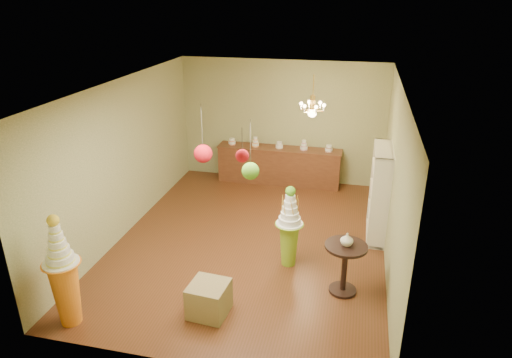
% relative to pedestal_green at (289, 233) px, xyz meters
% --- Properties ---
extents(floor, '(6.50, 6.50, 0.00)m').
position_rel_pedestal_green_xyz_m(floor, '(-0.83, 0.63, -0.61)').
color(floor, '#572D17').
rests_on(floor, ground).
extents(ceiling, '(6.50, 6.50, 0.00)m').
position_rel_pedestal_green_xyz_m(ceiling, '(-0.83, 0.63, 2.39)').
color(ceiling, silver).
rests_on(ceiling, ground).
extents(wall_back, '(5.00, 0.04, 3.00)m').
position_rel_pedestal_green_xyz_m(wall_back, '(-0.83, 3.88, 0.89)').
color(wall_back, tan).
rests_on(wall_back, ground).
extents(wall_front, '(5.00, 0.04, 3.00)m').
position_rel_pedestal_green_xyz_m(wall_front, '(-0.83, -2.62, 0.89)').
color(wall_front, tan).
rests_on(wall_front, ground).
extents(wall_left, '(0.04, 6.50, 3.00)m').
position_rel_pedestal_green_xyz_m(wall_left, '(-3.33, 0.63, 0.89)').
color(wall_left, tan).
rests_on(wall_left, ground).
extents(wall_right, '(0.04, 6.50, 3.00)m').
position_rel_pedestal_green_xyz_m(wall_right, '(1.67, 0.63, 0.89)').
color(wall_right, tan).
rests_on(wall_right, ground).
extents(pedestal_green, '(0.53, 0.53, 1.49)m').
position_rel_pedestal_green_xyz_m(pedestal_green, '(0.00, 0.00, 0.00)').
color(pedestal_green, '#88B627').
rests_on(pedestal_green, floor).
extents(pedestal_orange, '(0.58, 0.58, 1.74)m').
position_rel_pedestal_green_xyz_m(pedestal_orange, '(-2.84, -2.22, 0.05)').
color(pedestal_orange, orange).
rests_on(pedestal_orange, floor).
extents(burlap_riser, '(0.60, 0.60, 0.50)m').
position_rel_pedestal_green_xyz_m(burlap_riser, '(-0.94, -1.58, -0.36)').
color(burlap_riser, olive).
rests_on(burlap_riser, floor).
extents(sideboard, '(3.04, 0.54, 1.16)m').
position_rel_pedestal_green_xyz_m(sideboard, '(-0.83, 3.60, -0.13)').
color(sideboard, brown).
rests_on(sideboard, floor).
extents(shelving_unit, '(0.33, 1.20, 1.80)m').
position_rel_pedestal_green_xyz_m(shelving_unit, '(1.51, 1.43, 0.29)').
color(shelving_unit, silver).
rests_on(shelving_unit, floor).
extents(round_table, '(0.78, 0.78, 0.85)m').
position_rel_pedestal_green_xyz_m(round_table, '(0.98, -0.60, -0.06)').
color(round_table, black).
rests_on(round_table, floor).
extents(vase, '(0.25, 0.25, 0.21)m').
position_rel_pedestal_green_xyz_m(vase, '(0.98, -0.60, 0.34)').
color(vase, silver).
rests_on(vase, round_table).
extents(pom_red_left, '(0.27, 0.27, 0.89)m').
position_rel_pedestal_green_xyz_m(pom_red_left, '(-1.20, -0.83, 1.64)').
color(pom_red_left, '#3E392C').
rests_on(pom_red_left, ceiling).
extents(pom_green_mid, '(0.23, 0.23, 0.81)m').
position_rel_pedestal_green_xyz_m(pom_green_mid, '(-0.32, -1.49, 1.70)').
color(pom_green_mid, '#3E392C').
rests_on(pom_green_mid, ceiling).
extents(pom_red_right, '(0.16, 0.16, 0.43)m').
position_rel_pedestal_green_xyz_m(pom_red_right, '(-0.32, -1.88, 2.04)').
color(pom_red_right, '#3E392C').
rests_on(pom_red_right, ceiling).
extents(chandelier, '(0.59, 0.59, 0.85)m').
position_rel_pedestal_green_xyz_m(chandelier, '(0.09, 1.97, 1.69)').
color(chandelier, '#E7B451').
rests_on(chandelier, ceiling).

